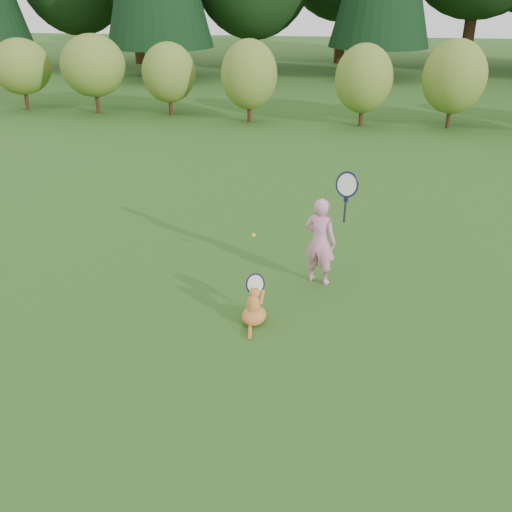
# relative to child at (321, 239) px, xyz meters

# --- Properties ---
(ground) EXTENTS (100.00, 100.00, 0.00)m
(ground) POSITION_rel_child_xyz_m (-1.08, -1.49, -0.72)
(ground) COLOR #275919
(ground) RESTS_ON ground
(shrub_row) EXTENTS (28.00, 3.00, 2.80)m
(shrub_row) POSITION_rel_child_xyz_m (-1.08, 11.51, 0.68)
(shrub_row) COLOR #577123
(shrub_row) RESTS_ON ground
(child) EXTENTS (0.80, 0.49, 2.05)m
(child) POSITION_rel_child_xyz_m (0.00, 0.00, 0.00)
(child) COLOR pink
(child) RESTS_ON ground
(cat) EXTENTS (0.49, 0.78, 0.74)m
(cat) POSITION_rel_child_xyz_m (-0.81, -1.33, -0.44)
(cat) COLOR #C05624
(cat) RESTS_ON ground
(tennis_ball) EXTENTS (0.07, 0.07, 0.07)m
(tennis_ball) POSITION_rel_child_xyz_m (-1.09, 0.39, -0.17)
(tennis_ball) COLOR yellow
(tennis_ball) RESTS_ON ground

